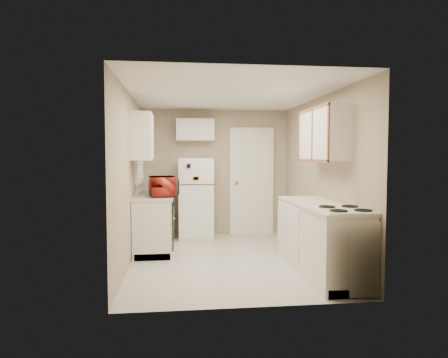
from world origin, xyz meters
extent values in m
plane|color=beige|center=(0.00, 0.00, 0.00)|extent=(3.80, 3.80, 0.00)
plane|color=white|center=(0.00, 0.00, 2.40)|extent=(3.80, 3.80, 0.00)
plane|color=tan|center=(-1.40, 0.00, 1.20)|extent=(3.80, 3.80, 0.00)
plane|color=tan|center=(1.40, 0.00, 1.20)|extent=(3.80, 3.80, 0.00)
plane|color=tan|center=(0.00, 1.90, 1.20)|extent=(2.80, 2.80, 0.00)
plane|color=tan|center=(0.00, -1.90, 1.20)|extent=(2.80, 2.80, 0.00)
cube|color=silver|center=(-1.10, 0.90, 0.45)|extent=(0.60, 1.80, 0.90)
cube|color=black|center=(-0.81, 0.30, 0.49)|extent=(0.03, 0.58, 0.72)
cube|color=gray|center=(-1.10, 1.05, 0.86)|extent=(0.54, 0.74, 0.16)
imported|color=maroon|center=(-0.96, 0.37, 1.05)|extent=(0.58, 0.38, 0.36)
imported|color=beige|center=(-1.15, 1.33, 1.00)|extent=(0.09, 0.09, 0.18)
cube|color=silver|center=(-1.36, 1.05, 1.60)|extent=(0.10, 0.98, 1.08)
cube|color=silver|center=(-1.25, 0.22, 1.80)|extent=(0.30, 0.45, 0.70)
cube|color=white|center=(-0.38, 1.54, 0.74)|extent=(0.68, 0.66, 1.47)
cube|color=silver|center=(-0.40, 1.75, 2.00)|extent=(0.70, 0.30, 0.40)
cube|color=white|center=(0.70, 1.86, 1.02)|extent=(0.86, 0.06, 2.08)
cube|color=silver|center=(1.10, -0.80, 0.45)|extent=(0.60, 2.00, 0.90)
cube|color=white|center=(1.15, -1.45, 0.42)|extent=(0.61, 0.73, 0.83)
cube|color=silver|center=(1.25, -0.50, 1.80)|extent=(0.30, 1.20, 0.70)
camera|label=1|loc=(-0.73, -5.75, 1.52)|focal=32.00mm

